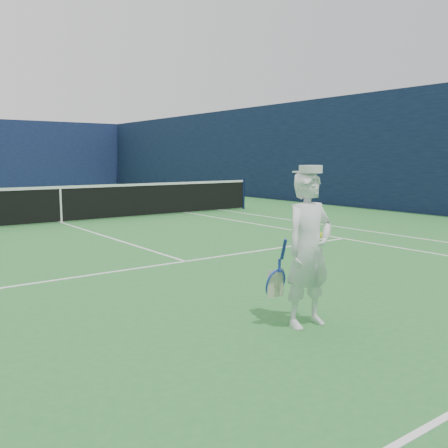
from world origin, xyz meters
name	(u,v)px	position (x,y,z in m)	size (l,w,h in m)	color
ground	(62,223)	(0.00, 0.00, 0.00)	(80.00, 80.00, 0.00)	#2C7432
court_markings	(62,223)	(0.00, 0.00, 0.00)	(11.03, 23.83, 0.01)	white
windscreen_fence	(58,149)	(0.00, 0.00, 2.00)	(20.12, 36.12, 4.00)	#10193D
tennis_net	(61,203)	(0.00, 0.00, 0.55)	(12.88, 0.09, 1.07)	#141E4C
tennis_player	(309,249)	(-0.69, -9.96, 0.83)	(0.76, 0.47, 1.70)	white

